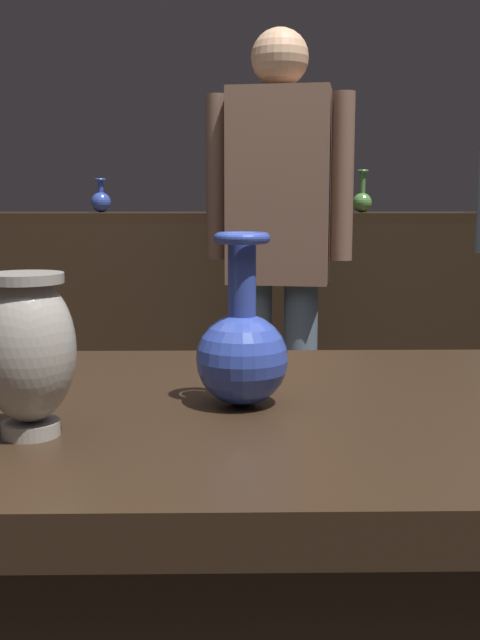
% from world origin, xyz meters
% --- Properties ---
extents(back_display_shelf, '(2.60, 0.40, 0.99)m').
position_xyz_m(back_display_shelf, '(0.00, 2.20, 0.49)').
color(back_display_shelf, black).
rests_on(back_display_shelf, ground_plane).
extents(vase_centerpiece, '(0.11, 0.11, 0.20)m').
position_xyz_m(vase_centerpiece, '(-0.00, -0.01, 0.87)').
color(vase_centerpiece, '#2D429E').
rests_on(vase_centerpiece, display_plinth).
extents(vase_tall_behind, '(0.10, 0.10, 0.17)m').
position_xyz_m(vase_tall_behind, '(-0.22, -0.12, 0.89)').
color(vase_tall_behind, gray).
rests_on(vase_tall_behind, display_plinth).
extents(shelf_vase_center, '(0.15, 0.15, 0.13)m').
position_xyz_m(shelf_vase_center, '(0.00, 2.25, 1.08)').
color(shelf_vase_center, '#7A388E').
rests_on(shelf_vase_center, back_display_shelf).
extents(shelf_vase_left, '(0.08, 0.08, 0.13)m').
position_xyz_m(shelf_vase_left, '(-0.52, 2.21, 1.04)').
color(shelf_vase_left, '#2D429E').
rests_on(shelf_vase_left, back_display_shelf).
extents(shelf_vase_right, '(0.08, 0.08, 0.17)m').
position_xyz_m(shelf_vase_right, '(0.52, 2.17, 1.04)').
color(shelf_vase_right, '#477A38').
rests_on(shelf_vase_right, back_display_shelf).
extents(visitor_center_back, '(0.46, 0.23, 1.56)m').
position_xyz_m(visitor_center_back, '(0.15, 1.58, 0.92)').
color(visitor_center_back, slate).
rests_on(visitor_center_back, ground_plane).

